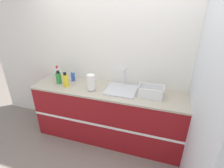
% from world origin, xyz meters
% --- Properties ---
extents(ground_plane, '(12.00, 12.00, 0.00)m').
position_xyz_m(ground_plane, '(0.00, 0.00, 0.00)').
color(ground_plane, slate).
extents(wall_back, '(4.78, 0.06, 2.60)m').
position_xyz_m(wall_back, '(0.00, 0.61, 1.30)').
color(wall_back, silver).
rests_on(wall_back, ground_plane).
extents(wall_right, '(0.06, 2.58, 2.60)m').
position_xyz_m(wall_right, '(1.22, 0.29, 1.30)').
color(wall_right, silver).
rests_on(wall_right, ground_plane).
extents(counter_cabinet, '(2.40, 0.60, 0.93)m').
position_xyz_m(counter_cabinet, '(0.00, 0.29, 0.46)').
color(counter_cabinet, maroon).
rests_on(counter_cabinet, ground_plane).
extents(sink, '(0.46, 0.43, 0.30)m').
position_xyz_m(sink, '(0.21, 0.33, 0.95)').
color(sink, silver).
rests_on(sink, counter_cabinet).
extents(paper_towel_roll, '(0.12, 0.12, 0.25)m').
position_xyz_m(paper_towel_roll, '(-0.23, 0.21, 1.05)').
color(paper_towel_roll, '#4C4C51').
rests_on(paper_towel_roll, counter_cabinet).
extents(dish_rack, '(0.35, 0.21, 0.16)m').
position_xyz_m(dish_rack, '(0.66, 0.28, 0.99)').
color(dish_rack, white).
rests_on(dish_rack, counter_cabinet).
extents(bottle_yellow, '(0.09, 0.09, 0.24)m').
position_xyz_m(bottle_yellow, '(-0.66, 0.20, 1.03)').
color(bottle_yellow, yellow).
rests_on(bottle_yellow, counter_cabinet).
extents(bottle_white_spray, '(0.07, 0.07, 0.24)m').
position_xyz_m(bottle_white_spray, '(-0.94, 0.41, 1.04)').
color(bottle_white_spray, white).
rests_on(bottle_white_spray, counter_cabinet).
extents(bottle_green, '(0.09, 0.09, 0.22)m').
position_xyz_m(bottle_green, '(-0.83, 0.27, 1.02)').
color(bottle_green, '#2D8C3D').
rests_on(bottle_green, counter_cabinet).
extents(bottle_blue, '(0.06, 0.06, 0.18)m').
position_xyz_m(bottle_blue, '(-0.66, 0.42, 1.01)').
color(bottle_blue, '#2D56B7').
rests_on(bottle_blue, counter_cabinet).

